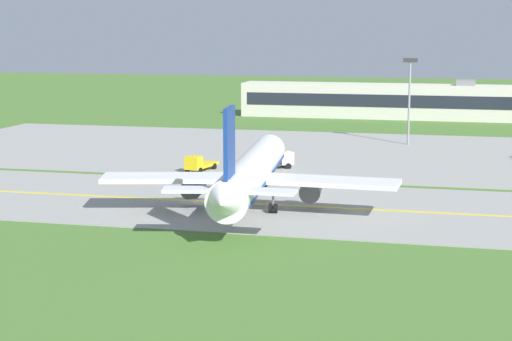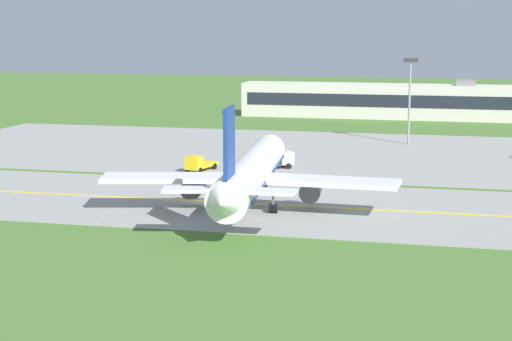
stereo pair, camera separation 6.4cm
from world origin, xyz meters
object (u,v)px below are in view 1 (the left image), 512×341
Objects in this scene: airplane_lead at (251,173)px; service_truck_catering at (198,164)px; apron_light_mast at (410,90)px; service_truck_pushback at (272,158)px.

airplane_lead is 5.94× the size of service_truck_catering.
service_truck_catering is 0.45× the size of apron_light_mast.
service_truck_pushback is 0.42× the size of apron_light_mast.
airplane_lead is at bearing -103.22° from apron_light_mast.
airplane_lead reaches higher than service_truck_pushback.
service_truck_catering is 44.51m from apron_light_mast.
service_truck_catering is at bearing -127.27° from apron_light_mast.
service_truck_catering is (-13.10, 22.24, -2.95)m from airplane_lead.
apron_light_mast is at bearing 60.14° from service_truck_pushback.
service_truck_pushback is at bearing 28.03° from service_truck_catering.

